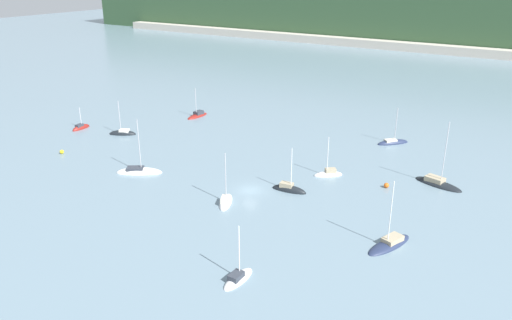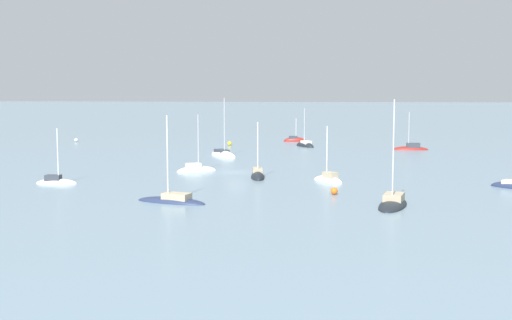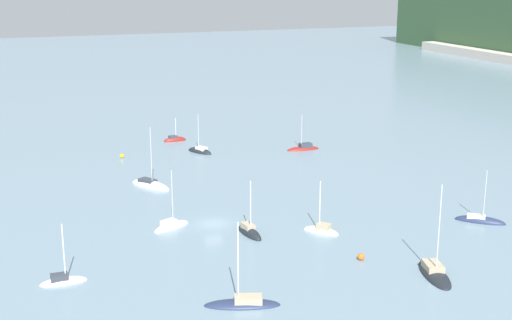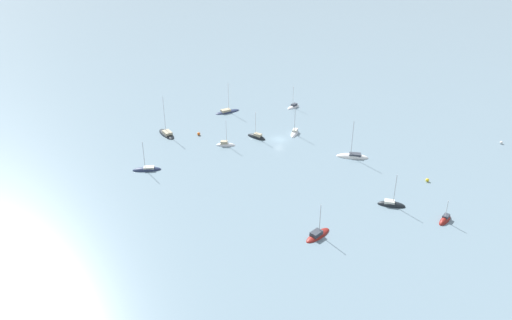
% 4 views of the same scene
% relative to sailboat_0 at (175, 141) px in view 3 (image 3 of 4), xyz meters
% --- Properties ---
extents(ground_plane, '(600.00, 600.00, 0.00)m').
position_rel_sailboat_0_xyz_m(ground_plane, '(49.66, -7.48, -0.08)').
color(ground_plane, slate).
extents(sailboat_0, '(1.73, 4.77, 5.72)m').
position_rel_sailboat_0_xyz_m(sailboat_0, '(0.00, 0.00, 0.00)').
color(sailboat_0, maroon).
rests_on(sailboat_0, ground_plane).
extents(sailboat_1, '(1.85, 5.24, 7.55)m').
position_rel_sailboat_0_xyz_m(sailboat_1, '(61.81, -28.97, 0.05)').
color(sailboat_1, silver).
rests_on(sailboat_1, ground_plane).
extents(sailboat_2, '(6.05, 4.54, 8.31)m').
position_rel_sailboat_0_xyz_m(sailboat_2, '(10.83, 2.12, 0.01)').
color(sailboat_2, black).
rests_on(sailboat_2, ground_plane).
extents(sailboat_3, '(8.69, 4.80, 11.63)m').
position_rel_sailboat_0_xyz_m(sailboat_3, '(74.85, 10.98, 0.06)').
color(sailboat_3, black).
rests_on(sailboat_3, ground_plane).
extents(sailboat_4, '(4.82, 8.32, 9.77)m').
position_rel_sailboat_0_xyz_m(sailboat_4, '(74.21, -12.08, 0.05)').
color(sailboat_4, '#232D4C').
rests_on(sailboat_4, ground_plane).
extents(sailboat_5, '(4.93, 4.54, 7.81)m').
position_rel_sailboat_0_xyz_m(sailboat_5, '(57.83, 4.95, 0.06)').
color(sailboat_5, silver).
rests_on(sailboat_5, ground_plane).
extents(sailboat_6, '(2.44, 6.66, 7.58)m').
position_rel_sailboat_0_xyz_m(sailboat_6, '(15.95, 21.50, 0.06)').
color(sailboat_6, maroon).
rests_on(sailboat_6, ground_plane).
extents(sailboat_7, '(6.03, 6.41, 8.27)m').
position_rel_sailboat_0_xyz_m(sailboat_7, '(62.02, 27.28, -0.01)').
color(sailboat_7, '#232D4C').
rests_on(sailboat_7, ground_plane).
extents(sailboat_8, '(5.97, 2.39, 8.34)m').
position_rel_sailboat_0_xyz_m(sailboat_8, '(55.04, -4.22, 0.03)').
color(sailboat_8, black).
rests_on(sailboat_8, ground_plane).
extents(sailboat_9, '(4.06, 5.95, 8.79)m').
position_rel_sailboat_0_xyz_m(sailboat_9, '(48.98, -13.29, 0.05)').
color(sailboat_9, silver).
rests_on(sailboat_9, ground_plane).
extents(sailboat_10, '(8.00, 6.27, 10.82)m').
position_rel_sailboat_0_xyz_m(sailboat_10, '(29.18, -11.67, -0.00)').
color(sailboat_10, white).
rests_on(sailboat_10, ground_plane).
extents(mooring_buoy_0, '(0.79, 0.79, 0.79)m').
position_rel_sailboat_0_xyz_m(mooring_buoy_0, '(9.70, -12.62, 0.31)').
color(mooring_buoy_0, yellow).
rests_on(mooring_buoy_0, ground_plane).
extents(mooring_buoy_2, '(0.85, 0.85, 0.85)m').
position_rel_sailboat_0_xyz_m(mooring_buoy_2, '(68.01, 5.26, 0.34)').
color(mooring_buoy_2, orange).
rests_on(mooring_buoy_2, ground_plane).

